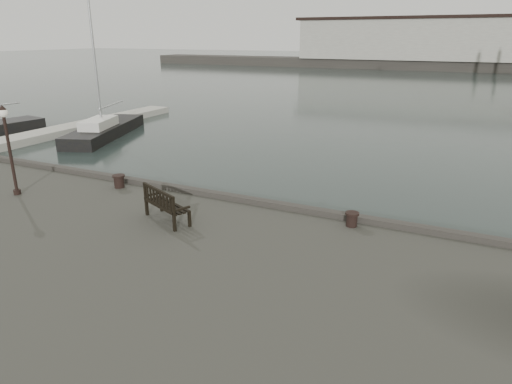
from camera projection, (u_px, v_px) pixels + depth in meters
ground at (237, 241)px, 15.77m from camera, size 400.00×400.00×0.00m
pontoon at (56, 132)px, 32.47m from camera, size 2.00×24.00×0.50m
breakwater at (427, 48)px, 94.54m from camera, size 140.00×9.50×12.20m
bench at (166, 211)px, 13.35m from camera, size 1.82×1.24×0.99m
bollard_left at (119, 181)px, 16.34m from camera, size 0.57×0.57×0.46m
bollard_right at (352, 219)px, 13.01m from camera, size 0.50×0.50×0.42m
lamp_post at (8, 138)px, 15.07m from camera, size 0.31×0.31×3.06m
yacht_c at (106, 133)px, 32.23m from camera, size 5.40×9.67×12.76m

